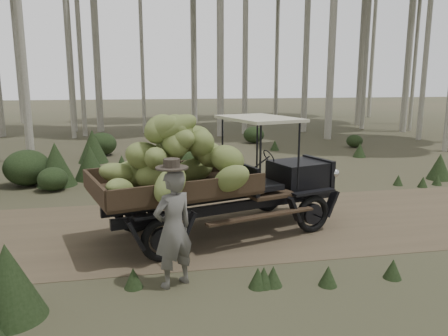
{
  "coord_description": "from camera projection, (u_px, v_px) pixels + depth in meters",
  "views": [
    {
      "loc": [
        -3.87,
        -8.23,
        2.89
      ],
      "look_at": [
        -2.35,
        -0.37,
        1.27
      ],
      "focal_mm": 35.0,
      "sensor_mm": 36.0,
      "label": 1
    }
  ],
  "objects": [
    {
      "name": "ground",
      "position": [
        330.0,
        219.0,
        9.21
      ],
      "size": [
        120.0,
        120.0,
        0.0
      ],
      "primitive_type": "plane",
      "color": "#473D2B",
      "rests_on": "ground"
    },
    {
      "name": "dirt_track",
      "position": [
        330.0,
        219.0,
        9.21
      ],
      "size": [
        70.0,
        4.0,
        0.01
      ],
      "primitive_type": "cube",
      "color": "brown",
      "rests_on": "ground"
    },
    {
      "name": "farmer",
      "position": [
        173.0,
        227.0,
        6.08
      ],
      "size": [
        0.74,
        0.66,
        1.84
      ],
      "rotation": [
        0.0,
        0.0,
        3.66
      ],
      "color": "#585651",
      "rests_on": "ground"
    },
    {
      "name": "banana_truck",
      "position": [
        198.0,
        164.0,
        7.88
      ],
      "size": [
        5.0,
        3.09,
        2.4
      ],
      "rotation": [
        0.0,
        0.0,
        0.28
      ],
      "color": "black",
      "rests_on": "ground"
    },
    {
      "name": "undergrowth",
      "position": [
        279.0,
        208.0,
        8.17
      ],
      "size": [
        24.72,
        23.91,
        1.4
      ],
      "color": "#233319",
      "rests_on": "ground"
    }
  ]
}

